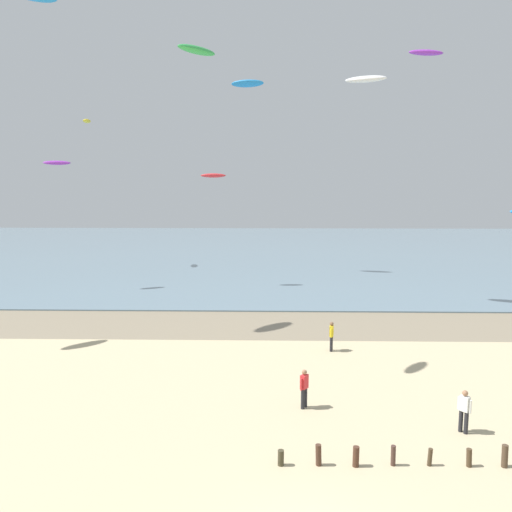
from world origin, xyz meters
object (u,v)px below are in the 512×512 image
object	(u,v)px
kite_aloft_6	(57,163)
kite_aloft_8	(247,83)
person_mid_beach	(304,387)
kite_aloft_10	(366,79)
kite_aloft_2	(197,50)
kite_aloft_0	(87,121)
person_nearest_camera	(464,410)
person_by_waterline	(331,335)
kite_aloft_4	(426,53)
kite_aloft_5	(213,176)

from	to	relation	value
kite_aloft_6	kite_aloft_8	bearing A→B (deg)	-175.62
person_mid_beach	kite_aloft_8	world-z (taller)	kite_aloft_8
kite_aloft_10	kite_aloft_2	bearing A→B (deg)	-103.96
kite_aloft_0	kite_aloft_6	world-z (taller)	kite_aloft_0
person_mid_beach	kite_aloft_8	size ratio (longest dim) A/B	0.51
kite_aloft_0	kite_aloft_10	size ratio (longest dim) A/B	0.71
person_nearest_camera	kite_aloft_0	world-z (taller)	kite_aloft_0
kite_aloft_6	kite_aloft_8	world-z (taller)	kite_aloft_8
person_by_waterline	kite_aloft_0	xyz separation A→B (m)	(-23.47, 29.07, 15.28)
kite_aloft_4	kite_aloft_6	xyz separation A→B (m)	(-33.31, -6.43, -10.50)
kite_aloft_5	kite_aloft_10	size ratio (longest dim) A/B	0.72
person_nearest_camera	kite_aloft_10	bearing A→B (deg)	90.72
kite_aloft_5	kite_aloft_10	bearing A→B (deg)	-32.38
kite_aloft_6	person_mid_beach	bearing A→B (deg)	104.94
kite_aloft_5	kite_aloft_10	xyz separation A→B (m)	(12.23, -6.63, 7.06)
person_nearest_camera	kite_aloft_2	world-z (taller)	kite_aloft_2
person_mid_beach	kite_aloft_10	xyz separation A→B (m)	(5.74, 19.45, 16.33)
kite_aloft_6	kite_aloft_10	distance (m)	26.78
person_by_waterline	kite_aloft_6	bearing A→B (deg)	142.97
person_mid_beach	kite_aloft_0	distance (m)	45.19
person_mid_beach	kite_aloft_4	world-z (taller)	kite_aloft_4
kite_aloft_0	kite_aloft_10	world-z (taller)	kite_aloft_10
kite_aloft_2	kite_aloft_6	world-z (taller)	kite_aloft_2
kite_aloft_2	kite_aloft_4	size ratio (longest dim) A/B	0.66
person_nearest_camera	kite_aloft_8	bearing A→B (deg)	105.33
kite_aloft_0	kite_aloft_5	xyz separation A→B (m)	(14.89, -10.67, -6.01)
kite_aloft_5	kite_aloft_2	bearing A→B (deg)	-89.88
kite_aloft_2	kite_aloft_8	xyz separation A→B (m)	(1.29, 28.86, 3.68)
person_mid_beach	kite_aloft_0	xyz separation A→B (m)	(-21.38, 36.76, 15.28)
kite_aloft_8	kite_aloft_2	bearing A→B (deg)	99.71
kite_aloft_0	kite_aloft_6	bearing A→B (deg)	179.46
person_mid_beach	kite_aloft_2	bearing A→B (deg)	138.74
kite_aloft_0	kite_aloft_8	bearing A→B (deg)	-108.55
kite_aloft_0	kite_aloft_6	distance (m)	13.49
kite_aloft_0	kite_aloft_2	size ratio (longest dim) A/B	0.98
person_nearest_camera	kite_aloft_4	world-z (taller)	kite_aloft_4
person_nearest_camera	kite_aloft_2	xyz separation A→B (m)	(-10.97, 6.45, 14.86)
person_mid_beach	kite_aloft_8	xyz separation A→B (m)	(-3.67, 33.21, 18.54)
person_nearest_camera	person_mid_beach	size ratio (longest dim) A/B	1.00
kite_aloft_6	kite_aloft_10	size ratio (longest dim) A/B	0.73
kite_aloft_0	kite_aloft_10	distance (m)	32.19
kite_aloft_2	kite_aloft_8	size ratio (longest dim) A/B	0.68
person_by_waterline	kite_aloft_2	bearing A→B (deg)	-154.67
person_mid_beach	kite_aloft_5	bearing A→B (deg)	103.98
person_mid_beach	kite_aloft_4	size ratio (longest dim) A/B	0.50
kite_aloft_4	kite_aloft_5	size ratio (longest dim) A/B	1.52
kite_aloft_5	kite_aloft_6	bearing A→B (deg)	-176.29
kite_aloft_0	kite_aloft_5	size ratio (longest dim) A/B	0.99
kite_aloft_4	person_nearest_camera	bearing A→B (deg)	-111.48
person_mid_beach	kite_aloft_0	bearing A→B (deg)	120.19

